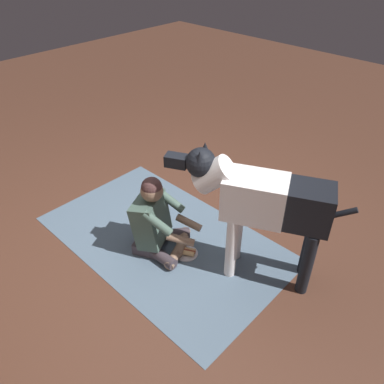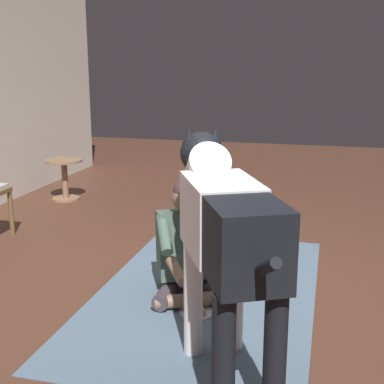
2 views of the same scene
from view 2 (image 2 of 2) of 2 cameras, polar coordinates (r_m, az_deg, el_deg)
ground_plane at (r=3.83m, az=5.44°, el=-10.85°), size 14.26×14.26×0.00m
area_rug at (r=3.82m, az=1.57°, el=-10.77°), size 2.52×1.51×0.01m
person_sitting_on_floor at (r=3.67m, az=-0.48°, el=-6.10°), size 0.71×0.63×0.83m
large_dog at (r=2.64m, az=3.49°, el=-3.78°), size 1.45×0.81×1.23m
hot_dog_on_plate at (r=3.53m, az=0.50°, el=-12.61°), size 0.23×0.23×0.06m
round_side_table at (r=6.41m, az=-13.60°, el=1.73°), size 0.43×0.43×0.48m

